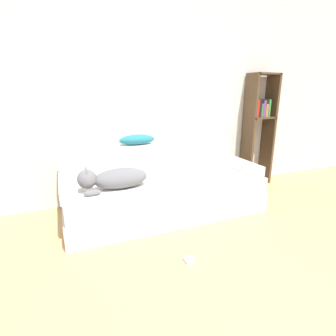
{
  "coord_description": "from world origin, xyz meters",
  "views": [
    {
      "loc": [
        -1.14,
        -0.21,
        1.35
      ],
      "look_at": [
        -0.1,
        2.29,
        0.56
      ],
      "focal_mm": 28.0,
      "sensor_mm": 36.0,
      "label": 1
    }
  ],
  "objects_px": {
    "bookshelf": "(259,123)",
    "power_adapter": "(189,260)",
    "couch": "(165,196)",
    "dog": "(114,178)",
    "throw_pillow": "(137,140)",
    "laptop": "(168,180)"
  },
  "relations": [
    {
      "from": "bookshelf",
      "to": "power_adapter",
      "type": "distance_m",
      "value": 2.46
    },
    {
      "from": "dog",
      "to": "throw_pillow",
      "type": "xyz_separation_m",
      "value": [
        0.39,
        0.48,
        0.29
      ]
    },
    {
      "from": "power_adapter",
      "to": "throw_pillow",
      "type": "bearing_deg",
      "value": 91.7
    },
    {
      "from": "laptop",
      "to": "power_adapter",
      "type": "bearing_deg",
      "value": -91.54
    },
    {
      "from": "bookshelf",
      "to": "power_adapter",
      "type": "height_order",
      "value": "bookshelf"
    },
    {
      "from": "laptop",
      "to": "bookshelf",
      "type": "distance_m",
      "value": 1.81
    },
    {
      "from": "dog",
      "to": "bookshelf",
      "type": "distance_m",
      "value": 2.35
    },
    {
      "from": "dog",
      "to": "laptop",
      "type": "xyz_separation_m",
      "value": [
        0.59,
        0.02,
        -0.1
      ]
    },
    {
      "from": "laptop",
      "to": "bookshelf",
      "type": "bearing_deg",
      "value": 26.79
    },
    {
      "from": "dog",
      "to": "couch",
      "type": "bearing_deg",
      "value": 9.69
    },
    {
      "from": "dog",
      "to": "bookshelf",
      "type": "height_order",
      "value": "bookshelf"
    },
    {
      "from": "couch",
      "to": "bookshelf",
      "type": "distance_m",
      "value": 1.86
    },
    {
      "from": "bookshelf",
      "to": "dog",
      "type": "bearing_deg",
      "value": -166.45
    },
    {
      "from": "couch",
      "to": "throw_pillow",
      "type": "xyz_separation_m",
      "value": [
        -0.2,
        0.37,
        0.6
      ]
    },
    {
      "from": "couch",
      "to": "throw_pillow",
      "type": "height_order",
      "value": "throw_pillow"
    },
    {
      "from": "throw_pillow",
      "to": "power_adapter",
      "type": "bearing_deg",
      "value": -88.3
    },
    {
      "from": "laptop",
      "to": "dog",
      "type": "bearing_deg",
      "value": -168.85
    },
    {
      "from": "dog",
      "to": "throw_pillow",
      "type": "relative_size",
      "value": 1.64
    },
    {
      "from": "laptop",
      "to": "power_adapter",
      "type": "height_order",
      "value": "laptop"
    },
    {
      "from": "dog",
      "to": "power_adapter",
      "type": "bearing_deg",
      "value": -63.24
    },
    {
      "from": "dog",
      "to": "power_adapter",
      "type": "xyz_separation_m",
      "value": [
        0.43,
        -0.85,
        -0.5
      ]
    },
    {
      "from": "couch",
      "to": "power_adapter",
      "type": "xyz_separation_m",
      "value": [
        -0.16,
        -0.95,
        -0.19
      ]
    }
  ]
}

